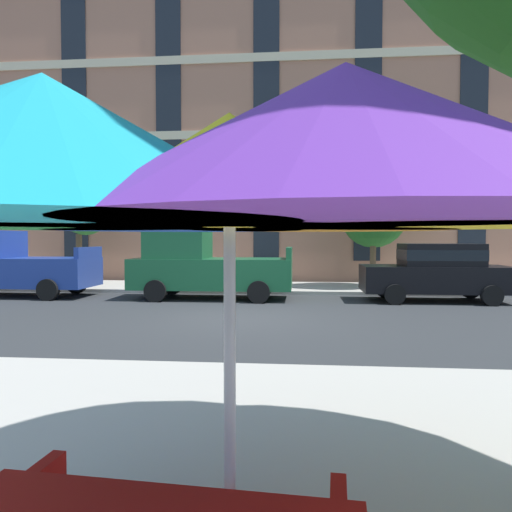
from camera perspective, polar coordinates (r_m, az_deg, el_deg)
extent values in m
plane|color=#2D3033|center=(11.58, -2.03, -7.53)|extent=(120.00, 120.00, 0.00)
cube|color=#B2ADA3|center=(18.28, 0.73, -3.78)|extent=(56.00, 3.60, 0.12)
cube|color=#A87056|center=(27.45, 2.21, 18.33)|extent=(38.18, 12.00, 19.20)
cube|color=beige|center=(20.37, 1.23, 5.67)|extent=(37.42, 0.08, 0.36)
cube|color=beige|center=(20.82, 1.24, 14.50)|extent=(37.42, 0.08, 0.36)
cube|color=beige|center=(21.73, 1.25, 22.77)|extent=(37.42, 0.08, 0.36)
cube|color=black|center=(24.00, -21.04, 21.61)|extent=(1.10, 0.06, 18.00)
cube|color=black|center=(22.57, -10.50, 23.01)|extent=(1.10, 0.06, 18.00)
cube|color=black|center=(21.88, 1.25, 23.74)|extent=(1.10, 0.06, 18.00)
cube|color=black|center=(22.01, 13.36, 23.55)|extent=(1.10, 0.06, 18.00)
cube|color=black|center=(22.93, 24.80, 22.51)|extent=(1.10, 0.06, 18.00)
cube|color=navy|center=(17.77, -26.68, -1.72)|extent=(5.10, 1.90, 0.96)
cube|color=navy|center=(16.56, -19.46, 0.41)|extent=(0.16, 1.75, 0.36)
cylinder|color=black|center=(17.87, -20.72, -3.15)|extent=(0.68, 0.22, 0.68)
cylinder|color=black|center=(16.19, -23.69, -3.73)|extent=(0.68, 0.22, 0.68)
cube|color=#195933|center=(15.33, -5.27, -2.08)|extent=(5.10, 1.90, 0.96)
cube|color=#195933|center=(15.53, -9.28, 1.39)|extent=(1.90, 1.75, 0.90)
cube|color=#195933|center=(15.03, 4.01, 0.36)|extent=(0.16, 1.75, 0.36)
cylinder|color=black|center=(16.10, 0.91, -3.58)|extent=(0.68, 0.22, 0.68)
cylinder|color=black|center=(14.22, 0.31, -4.34)|extent=(0.68, 0.22, 0.68)
cylinder|color=black|center=(16.65, -10.02, -3.43)|extent=(0.68, 0.22, 0.68)
cylinder|color=black|center=(14.83, -11.98, -4.12)|extent=(0.68, 0.22, 0.68)
cube|color=black|center=(15.62, 20.64, -2.57)|extent=(4.40, 1.76, 0.80)
cube|color=black|center=(15.62, 21.21, 0.14)|extent=(2.30, 1.55, 0.68)
cube|color=black|center=(15.62, 21.21, 0.14)|extent=(2.32, 1.57, 0.32)
cylinder|color=black|center=(14.50, 16.32, -4.46)|extent=(0.60, 0.22, 0.60)
cylinder|color=black|center=(16.22, 15.14, -3.76)|extent=(0.60, 0.22, 0.60)
cylinder|color=black|center=(15.25, 26.46, -4.28)|extent=(0.60, 0.22, 0.60)
cylinder|color=black|center=(16.90, 24.31, -3.64)|extent=(0.60, 0.22, 0.60)
cylinder|color=brown|center=(20.34, -20.45, -0.48)|extent=(0.24, 0.24, 2.12)
sphere|color=#236023|center=(20.31, -21.26, 5.54)|extent=(1.91, 1.91, 1.91)
sphere|color=#236023|center=(20.30, -19.81, 5.14)|extent=(1.96, 1.96, 1.96)
cylinder|color=brown|center=(18.35, 13.85, -0.47)|extent=(0.23, 0.23, 2.26)
sphere|color=#236023|center=(18.24, 14.69, 6.61)|extent=(2.51, 2.51, 2.51)
sphere|color=#236023|center=(18.27, 13.13, 6.64)|extent=(2.38, 2.38, 2.38)
sphere|color=#236023|center=(18.63, 13.93, 4.84)|extent=(2.51, 2.51, 2.51)
sphere|color=#236023|center=(18.14, 14.37, 6.41)|extent=(2.26, 2.26, 2.26)
cylinder|color=silver|center=(2.45, -3.16, -14.57)|extent=(0.06, 0.06, 2.48)
cone|color=yellow|center=(2.42, 20.44, 9.01)|extent=(1.70, 1.70, 0.48)
cone|color=orange|center=(3.18, 7.86, 7.45)|extent=(1.70, 1.70, 0.48)
cone|color=blue|center=(3.28, -9.45, 7.27)|extent=(1.70, 1.70, 0.48)
cone|color=green|center=(2.69, -24.36, 8.25)|extent=(1.70, 1.70, 0.48)
cone|color=#199EB2|center=(1.73, -24.21, 11.80)|extent=(1.70, 1.70, 0.48)
cone|color=#662D9E|center=(1.52, 10.66, 13.33)|extent=(1.70, 1.70, 0.48)
cone|color=yellow|center=(2.37, -3.22, 10.26)|extent=(1.63, 1.63, 0.56)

